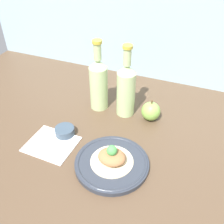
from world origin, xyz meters
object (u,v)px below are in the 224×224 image
object	(u,v)px
cider_bottle_left	(99,83)
cider_bottle_right	(126,88)
plated_food	(112,157)
dipping_bowl	(65,131)
plate	(112,163)
apple	(151,111)

from	to	relation	value
cider_bottle_left	cider_bottle_right	world-z (taller)	same
plated_food	dipping_bowl	world-z (taller)	plated_food
cider_bottle_left	cider_bottle_right	size ratio (longest dim) A/B	1.00
cider_bottle_left	dipping_bowl	distance (cm)	24.56
cider_bottle_left	plate	bearing A→B (deg)	-59.09
cider_bottle_right	dipping_bowl	world-z (taller)	cider_bottle_right
plate	plated_food	xyz separation A→B (cm)	(-0.00, 0.00, 2.85)
cider_bottle_left	apple	xyz separation A→B (cm)	(22.94, -0.16, -8.25)
apple	cider_bottle_left	bearing A→B (deg)	179.61
cider_bottle_right	apple	bearing A→B (deg)	-0.82
plate	apple	size ratio (longest dim) A/B	2.72
cider_bottle_left	cider_bottle_right	distance (cm)	11.99
plated_food	apple	size ratio (longest dim) A/B	1.57
plated_food	dipping_bowl	xyz separation A→B (cm)	(-22.26, 7.47, -2.28)
plated_food	cider_bottle_left	size ratio (longest dim) A/B	0.48
plate	dipping_bowl	xyz separation A→B (cm)	(-22.26, 7.47, 0.56)
cider_bottle_left	dipping_bowl	xyz separation A→B (cm)	(-4.79, -21.70, -10.45)
plate	plated_food	size ratio (longest dim) A/B	1.74
plated_food	cider_bottle_left	distance (cm)	34.97
plate	apple	bearing A→B (deg)	79.32
plate	plated_food	world-z (taller)	plated_food
plated_food	dipping_bowl	size ratio (longest dim) A/B	1.96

